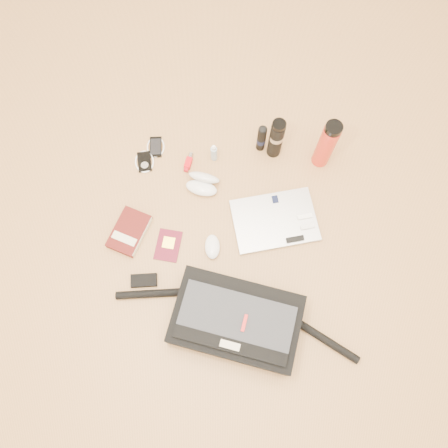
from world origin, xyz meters
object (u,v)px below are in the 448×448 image
object	(u,v)px
messenger_bag	(235,320)
thermos_black	(276,138)
laptop	(275,221)
book	(129,232)
thermos_red	(326,145)

from	to	relation	value
messenger_bag	thermos_black	xyz separation A→B (m)	(0.19, 0.77, 0.06)
laptop	thermos_black	world-z (taller)	thermos_black
book	thermos_black	bearing A→B (deg)	54.61
laptop	thermos_red	size ratio (longest dim) A/B	1.35
book	thermos_black	xyz separation A→B (m)	(0.64, 0.39, 0.11)
thermos_red	laptop	bearing A→B (deg)	-126.49
thermos_black	thermos_red	bearing A→B (deg)	-11.94
laptop	book	bearing A→B (deg)	174.23
messenger_bag	thermos_red	bearing A→B (deg)	76.41
messenger_bag	thermos_red	size ratio (longest dim) A/B	3.36
laptop	thermos_black	xyz separation A→B (m)	(0.01, 0.34, 0.11)
book	thermos_red	size ratio (longest dim) A/B	0.79
thermos_black	thermos_red	xyz separation A→B (m)	(0.21, -0.04, 0.02)
laptop	thermos_red	bearing A→B (deg)	43.64
laptop	book	size ratio (longest dim) A/B	1.71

